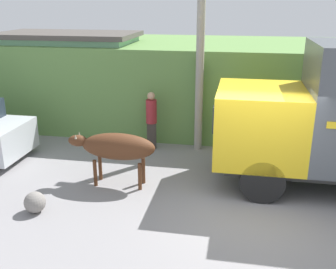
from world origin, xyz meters
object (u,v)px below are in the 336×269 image
(pedestrian_on_hill, at_px, (151,118))
(roadside_rock, at_px, (35,202))
(brown_cow, at_px, (116,147))
(utility_pole, at_px, (200,55))

(pedestrian_on_hill, relative_size, roadside_rock, 3.81)
(brown_cow, distance_m, pedestrian_on_hill, 2.59)
(brown_cow, height_order, roadside_rock, brown_cow)
(pedestrian_on_hill, bearing_deg, roadside_rock, 60.35)
(utility_pole, bearing_deg, brown_cow, -120.82)
(roadside_rock, bearing_deg, utility_pole, 55.75)
(pedestrian_on_hill, distance_m, roadside_rock, 4.55)
(roadside_rock, bearing_deg, pedestrian_on_hill, 68.99)
(brown_cow, distance_m, roadside_rock, 2.22)
(roadside_rock, bearing_deg, brown_cow, 50.42)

